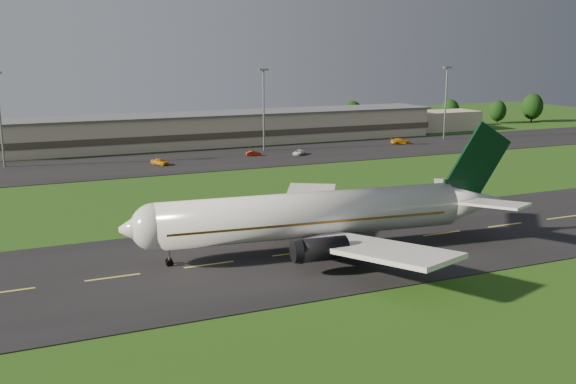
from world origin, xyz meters
name	(u,v)px	position (x,y,z in m)	size (l,w,h in m)	color
ground	(442,234)	(0.00, 0.00, 0.00)	(360.00, 360.00, 0.00)	#1D4310
taxiway	(442,234)	(0.00, 0.00, 0.05)	(220.00, 30.00, 0.10)	black
apron	(257,156)	(0.00, 72.00, 0.05)	(260.00, 30.00, 0.10)	black
airliner	(317,215)	(-19.02, -0.09, 4.66)	(51.25, 41.97, 15.57)	silver
terminal	(247,128)	(6.40, 96.18, 3.99)	(145.00, 16.00, 8.40)	#C4B395
light_mast_centre	(264,100)	(5.00, 80.00, 12.74)	(2.40, 1.20, 20.35)	gray
light_mast_east	(446,94)	(60.00, 80.00, 12.74)	(2.40, 1.20, 20.35)	gray
tree_line	(336,117)	(39.23, 106.36, 4.72)	(201.30, 8.97, 9.93)	black
service_vehicle_a	(160,162)	(-23.72, 69.17, 0.84)	(1.75, 4.35, 1.48)	orange
service_vehicle_b	(253,153)	(-0.48, 72.82, 0.69)	(1.24, 3.55, 1.17)	#9B190A
service_vehicle_c	(299,152)	(10.05, 69.88, 0.70)	(1.99, 4.32, 1.20)	white
service_vehicle_d	(400,141)	(42.80, 75.95, 0.84)	(2.06, 5.07, 1.47)	orange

